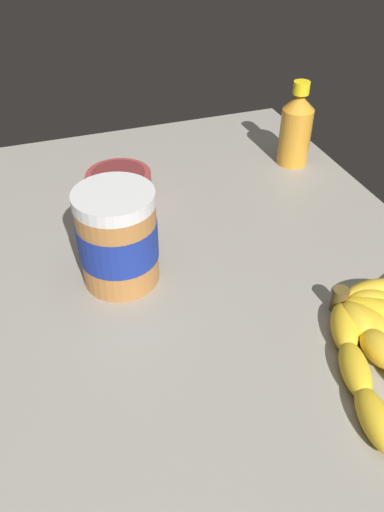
% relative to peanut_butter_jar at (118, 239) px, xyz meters
% --- Properties ---
extents(ground_plane, '(0.89, 0.79, 0.04)m').
position_rel_peanut_butter_jar_xyz_m(ground_plane, '(0.00, -0.04, -0.08)').
color(ground_plane, gray).
extents(peanut_butter_jar, '(0.10, 0.10, 0.13)m').
position_rel_peanut_butter_jar_xyz_m(peanut_butter_jar, '(0.00, 0.00, 0.00)').
color(peanut_butter_jar, '#B27238').
rests_on(peanut_butter_jar, ground_plane).
extents(honey_bottle, '(0.05, 0.05, 0.15)m').
position_rel_peanut_butter_jar_xyz_m(honey_bottle, '(0.21, -0.36, 0.00)').
color(honey_bottle, orange).
rests_on(honey_bottle, ground_plane).
extents(small_bowl, '(0.10, 0.10, 0.04)m').
position_rel_peanut_butter_jar_xyz_m(small_bowl, '(0.20, -0.04, -0.04)').
color(small_bowl, '#993838').
rests_on(small_bowl, ground_plane).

